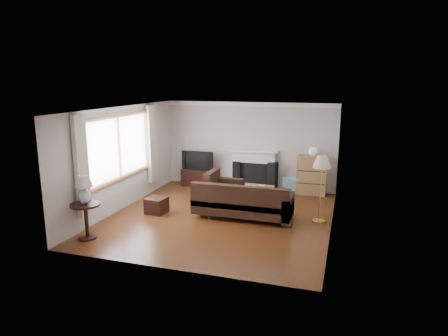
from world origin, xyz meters
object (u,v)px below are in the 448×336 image
(sectional_sofa, at_px, (243,201))
(floor_lamp, at_px, (321,189))
(side_table, at_px, (86,221))
(coffee_table, at_px, (253,193))
(tv_stand, at_px, (199,177))
(bookshelf, at_px, (312,175))

(sectional_sofa, bearing_deg, floor_lamp, 8.32)
(sectional_sofa, relative_size, side_table, 3.36)
(floor_lamp, bearing_deg, side_table, -151.40)
(sectional_sofa, distance_m, side_table, 3.41)
(side_table, bearing_deg, floor_lamp, 28.60)
(sectional_sofa, relative_size, coffee_table, 2.42)
(tv_stand, relative_size, bookshelf, 0.93)
(coffee_table, height_order, floor_lamp, floor_lamp)
(coffee_table, bearing_deg, bookshelf, 40.88)
(bookshelf, xyz_separation_m, floor_lamp, (0.39, -2.17, 0.21))
(coffee_table, bearing_deg, floor_lamp, -28.43)
(bookshelf, height_order, side_table, bookshelf)
(bookshelf, height_order, sectional_sofa, bookshelf)
(bookshelf, distance_m, floor_lamp, 2.22)
(tv_stand, bearing_deg, sectional_sofa, -50.20)
(floor_lamp, distance_m, side_table, 4.99)
(coffee_table, xyz_separation_m, side_table, (-2.59, -3.50, 0.17))
(bookshelf, relative_size, sectional_sofa, 0.45)
(bookshelf, relative_size, coffee_table, 1.08)
(tv_stand, xyz_separation_m, coffee_table, (1.91, -1.01, -0.06))
(coffee_table, distance_m, side_table, 4.36)
(bookshelf, distance_m, side_table, 6.05)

